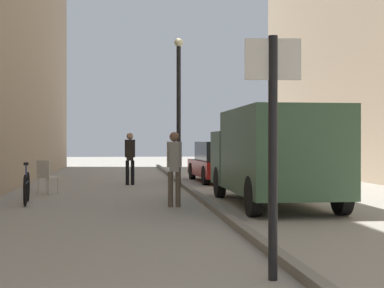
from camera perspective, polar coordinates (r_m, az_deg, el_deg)
ground_plane at (r=13.56m, az=-5.36°, el=-5.96°), size 80.00×80.00×0.00m
kerb_strip at (r=13.68m, az=1.30°, el=-5.65°), size 0.16×40.00×0.12m
pedestrian_main_foreground at (r=12.86m, az=-1.77°, el=-1.96°), size 0.33×0.22×1.68m
pedestrian_far_crossing at (r=19.35m, az=-6.18°, el=-1.08°), size 0.35×0.23×1.75m
delivery_van at (r=13.34m, az=8.01°, el=-0.94°), size 2.04×5.53×2.19m
parked_car at (r=20.86m, az=2.87°, el=-1.80°), size 1.98×4.27×1.45m
street_sign_post at (r=6.16m, az=8.03°, el=0.89°), size 0.60×0.10×2.60m
lamp_post at (r=18.36m, az=-1.33°, el=4.19°), size 0.28×0.28×4.76m
bicycle_leaning at (r=14.08m, az=-16.10°, el=-4.18°), size 0.25×1.77×0.98m
cafe_chair_near_window at (r=16.39m, az=-14.29°, el=-2.97°), size 0.61×0.61×0.94m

